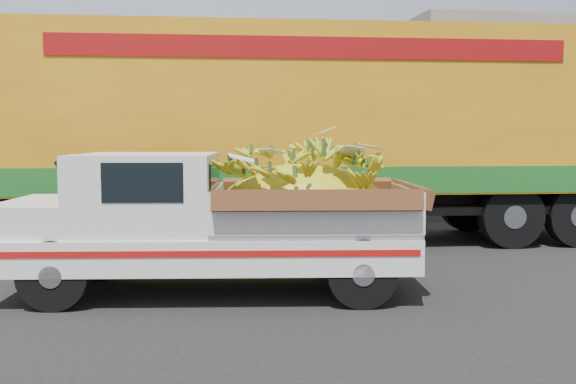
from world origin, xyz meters
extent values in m
plane|color=black|center=(0.00, 0.00, 0.00)|extent=(100.00, 100.00, 0.00)
cube|color=gray|center=(0.00, 6.12, 0.07)|extent=(60.00, 0.25, 0.15)
cube|color=gray|center=(0.00, 8.22, 0.07)|extent=(60.00, 4.00, 0.14)
cube|color=gray|center=(14.00, 15.12, 3.00)|extent=(14.00, 6.00, 6.00)
cylinder|color=black|center=(-2.27, -0.48, 0.40)|extent=(0.82, 0.33, 0.79)
cylinder|color=black|center=(-2.07, 1.03, 0.40)|extent=(0.82, 0.33, 0.79)
cylinder|color=black|center=(1.15, -0.92, 0.40)|extent=(0.82, 0.33, 0.79)
cylinder|color=black|center=(1.34, 0.59, 0.40)|extent=(0.82, 0.33, 0.79)
cube|color=silver|center=(-0.52, 0.06, 0.58)|extent=(5.09, 2.38, 0.41)
cube|color=#A50F0C|center=(-0.63, -0.82, 0.65)|extent=(4.77, 0.62, 0.07)
cube|color=silver|center=(-2.91, 0.37, 0.47)|extent=(0.32, 1.74, 0.15)
cube|color=silver|center=(-2.51, 0.32, 0.97)|extent=(1.09, 1.77, 0.38)
cube|color=silver|center=(-1.27, 0.16, 1.25)|extent=(1.82, 1.90, 0.94)
cube|color=black|center=(-1.27, -0.70, 1.43)|extent=(0.88, 0.12, 0.44)
cube|color=silver|center=(0.73, -0.10, 1.05)|extent=(2.61, 2.07, 0.53)
ellipsoid|color=gold|center=(0.62, -0.08, 0.94)|extent=(2.33, 1.68, 1.34)
cylinder|color=black|center=(6.07, 4.40, 0.55)|extent=(1.12, 0.38, 1.10)
cylinder|color=black|center=(4.76, 2.47, 0.55)|extent=(1.12, 0.38, 1.10)
cylinder|color=black|center=(4.87, 4.47, 0.55)|extent=(1.12, 0.38, 1.10)
cylinder|color=black|center=(-3.23, 2.94, 0.55)|extent=(1.12, 0.38, 1.10)
cylinder|color=black|center=(-3.11, 4.93, 0.55)|extent=(1.12, 0.38, 1.10)
cube|color=black|center=(1.32, 3.67, 0.78)|extent=(12.04, 1.69, 0.36)
cube|color=orange|center=(1.32, 3.67, 2.38)|extent=(11.88, 3.18, 2.84)
cube|color=#1B611E|center=(1.32, 3.67, 1.21)|extent=(11.95, 3.20, 0.45)
cube|color=maroon|center=(1.25, 2.42, 3.35)|extent=(8.39, 0.51, 0.35)
camera|label=1|loc=(-0.79, -7.81, 1.94)|focal=40.00mm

